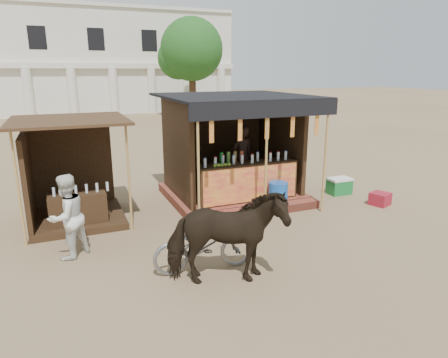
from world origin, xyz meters
TOP-DOWN VIEW (x-y plane):
  - ground at (0.00, 0.00)m, footprint 120.00×120.00m
  - main_stall at (1.02, 3.36)m, footprint 3.60×3.61m
  - secondary_stall at (-3.17, 3.24)m, footprint 2.40×2.40m
  - cow at (-0.92, -0.70)m, footprint 2.06×1.33m
  - motorbike at (-1.09, -0.15)m, footprint 1.84×0.78m
  - bystander at (-3.24, 1.31)m, footprint 0.98×0.95m
  - blue_barrel at (1.60, 2.00)m, footprint 0.57×0.57m
  - red_crate at (4.31, 1.41)m, footprint 0.57×0.57m
  - cooler at (3.94, 2.60)m, footprint 0.64×0.45m
  - background_building at (-2.00, 29.94)m, footprint 26.00×7.45m
  - tree at (5.81, 22.14)m, footprint 4.50×4.40m

SIDE VIEW (x-z plane):
  - ground at x=0.00m, z-range 0.00..0.00m
  - red_crate at x=4.31m, z-range 0.00..0.32m
  - cooler at x=3.94m, z-range 0.00..0.46m
  - blue_barrel at x=1.60m, z-range 0.00..0.74m
  - motorbike at x=-1.09m, z-range 0.00..0.94m
  - bystander at x=-3.24m, z-range 0.00..1.59m
  - cow at x=-0.92m, z-range 0.00..1.60m
  - secondary_stall at x=-3.17m, z-range -0.34..2.04m
  - main_stall at x=1.02m, z-range -0.36..2.42m
  - background_building at x=-2.00m, z-range -0.11..8.07m
  - tree at x=5.81m, z-range 1.13..8.13m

